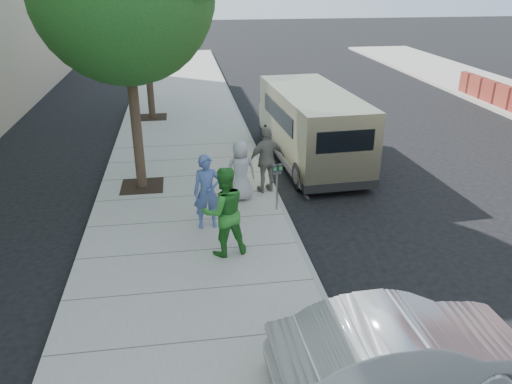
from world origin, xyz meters
TOP-DOWN VIEW (x-y plane):
  - ground at (0.00, 0.00)m, footprint 120.00×120.00m
  - sidewalk at (-1.00, 0.00)m, footprint 5.00×60.00m
  - curb_face at (1.44, 0.00)m, footprint 0.12×60.00m
  - parking_meter at (1.25, 0.29)m, footprint 0.27×0.13m
  - van at (3.07, 4.05)m, footprint 2.47×6.53m
  - sedan at (2.00, -5.77)m, footprint 4.02×1.55m
  - person_officer at (-0.56, -0.38)m, footprint 0.69×0.48m
  - person_green_shirt at (-0.28, -1.69)m, footprint 1.11×0.95m
  - person_gray_shirt at (0.42, 1.08)m, footprint 0.86×0.61m
  - person_striped_polo at (1.20, 1.53)m, footprint 1.18×0.75m

SIDE VIEW (x-z plane):
  - ground at x=0.00m, z-range 0.00..0.00m
  - sidewalk at x=-1.00m, z-range 0.00..0.15m
  - curb_face at x=1.44m, z-range -0.01..0.15m
  - sedan at x=2.00m, z-range 0.00..1.30m
  - person_gray_shirt at x=0.42m, z-range 0.15..1.80m
  - parking_meter at x=1.25m, z-range 0.43..1.68m
  - person_officer at x=-0.56m, z-range 0.15..1.97m
  - person_striped_polo at x=1.20m, z-range 0.15..2.02m
  - person_green_shirt at x=-0.28m, z-range 0.15..2.15m
  - van at x=3.07m, z-range 0.07..2.45m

